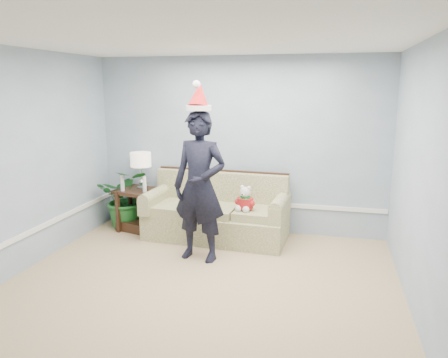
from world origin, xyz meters
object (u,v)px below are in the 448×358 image
side_table (140,214)px  table_lamp (141,161)px  sofa (217,215)px  teddy_bear (245,201)px  houseplant (128,198)px  man (200,186)px

side_table → table_lamp: table_lamp is taller
sofa → teddy_bear: 0.61m
teddy_bear → side_table: bearing=-175.0°
table_lamp → houseplant: size_ratio=0.59×
sofa → man: man is taller
man → teddy_bear: bearing=62.4°
sofa → side_table: 1.29m
table_lamp → man: size_ratio=0.29×
sofa → man: (-0.00, -0.87, 0.63)m
table_lamp → side_table: bearing=-99.3°
sofa → houseplant: bearing=178.1°
sofa → man: size_ratio=1.09×
man → teddy_bear: man is taller
man → teddy_bear: (0.47, 0.64, -0.34)m
houseplant → man: 1.90m
teddy_bear → sofa: bearing=168.6°
sofa → table_lamp: size_ratio=3.69×
sofa → teddy_bear: size_ratio=5.78×
man → sofa: bearing=98.9°
houseplant → teddy_bear: 2.04m
side_table → table_lamp: bearing=80.7°
man → houseplant: bearing=155.6°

